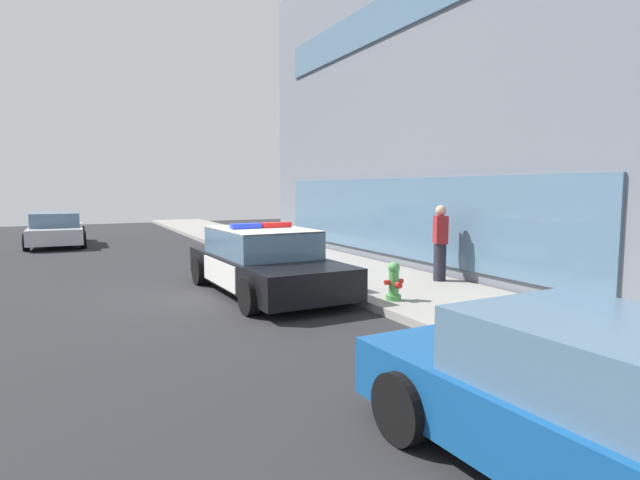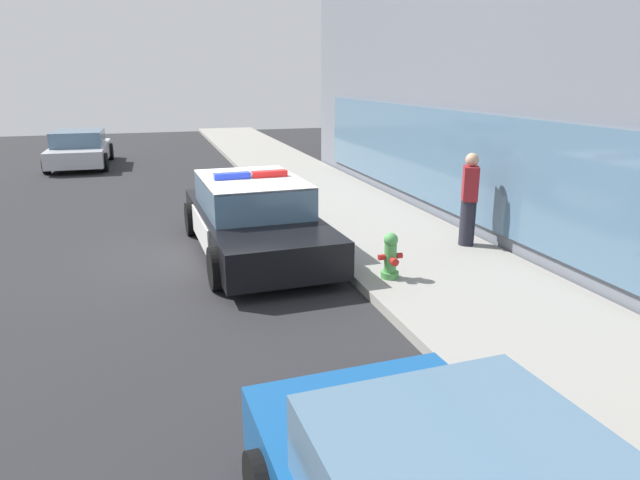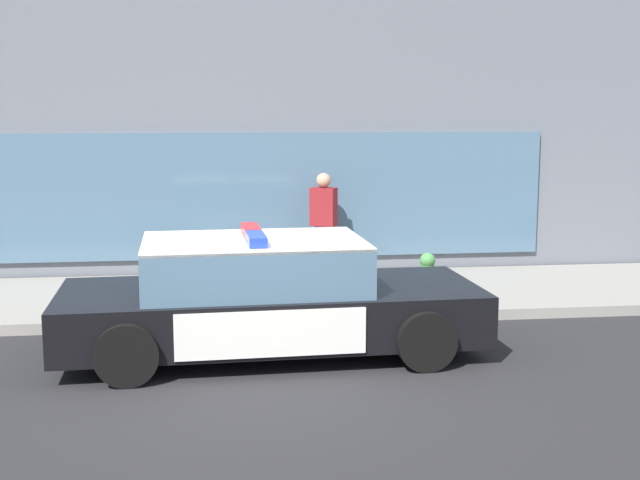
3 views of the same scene
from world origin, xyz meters
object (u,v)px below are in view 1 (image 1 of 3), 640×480
Objects in this scene: police_cruiser at (264,261)px; car_down_street at (629,416)px; fire_hydrant at (394,282)px; car_far_lane at (56,229)px; pedestrian_on_sidewalk at (440,243)px.

car_down_street is at bearing -3.67° from police_cruiser.
police_cruiser is 2.94m from fire_hydrant.
car_far_lane is at bearing -157.97° from fire_hydrant.
pedestrian_on_sidewalk is at bearing -148.39° from car_far_lane.
pedestrian_on_sidewalk reaches higher than car_down_street.
car_down_street is 20.46m from car_far_lane.
car_far_lane is (-14.43, -5.84, 0.13)m from fire_hydrant.
car_down_street is (5.66, -1.90, 0.13)m from fire_hydrant.
police_cruiser is at bearing -160.29° from car_far_lane.
fire_hydrant is 2.47m from pedestrian_on_sidewalk.
fire_hydrant is 0.42× the size of pedestrian_on_sidewalk.
pedestrian_on_sidewalk reaches higher than fire_hydrant.
pedestrian_on_sidewalk is at bearing 147.60° from car_down_street.
car_down_street reaches higher than fire_hydrant.
fire_hydrant is at bearing 32.90° from police_cruiser.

